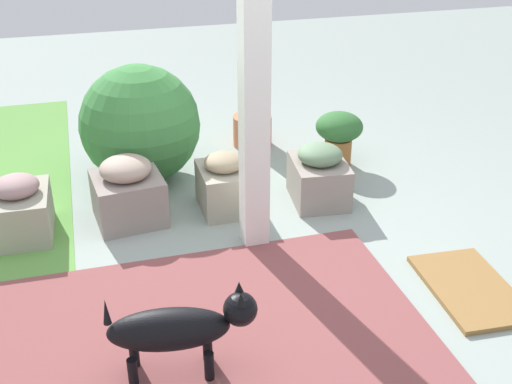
{
  "coord_description": "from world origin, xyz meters",
  "views": [
    {
      "loc": [
        -3.02,
        0.82,
        2.09
      ],
      "look_at": [
        0.21,
        -0.09,
        0.34
      ],
      "focal_mm": 44.75,
      "sensor_mm": 36.0,
      "label": 1
    }
  ],
  "objects": [
    {
      "name": "ground_plane",
      "position": [
        0.0,
        0.0,
        0.0
      ],
      "size": [
        12.0,
        12.0,
        0.0
      ],
      "primitive_type": "plane",
      "color": "gray"
    },
    {
      "name": "brick_path",
      "position": [
        -0.75,
        0.5,
        0.01
      ],
      "size": [
        1.8,
        2.4,
        0.02
      ],
      "primitive_type": "cube",
      "color": "brown",
      "rests_on": "ground"
    },
    {
      "name": "porch_pillar",
      "position": [
        0.21,
        -0.08,
        1.03
      ],
      "size": [
        0.15,
        0.15,
        2.07
      ],
      "primitive_type": "cube",
      "color": "white",
      "rests_on": "ground"
    },
    {
      "name": "stone_planter_nearest",
      "position": [
        0.61,
        -0.65,
        0.19
      ],
      "size": [
        0.48,
        0.4,
        0.41
      ],
      "color": "gray",
      "rests_on": "ground"
    },
    {
      "name": "stone_planter_near",
      "position": [
        0.67,
        0.0,
        0.18
      ],
      "size": [
        0.41,
        0.33,
        0.4
      ],
      "color": "#9C9682",
      "rests_on": "ground"
    },
    {
      "name": "stone_planter_mid",
      "position": [
        0.69,
        0.63,
        0.2
      ],
      "size": [
        0.47,
        0.47,
        0.44
      ],
      "color": "gray",
      "rests_on": "ground"
    },
    {
      "name": "stone_planter_far",
      "position": [
        0.68,
        1.3,
        0.18
      ],
      "size": [
        0.47,
        0.37,
        0.4
      ],
      "color": "gray",
      "rests_on": "ground"
    },
    {
      "name": "round_shrub",
      "position": [
        1.27,
        0.47,
        0.43
      ],
      "size": [
        0.85,
        0.85,
        0.85
      ],
      "primitive_type": "sphere",
      "color": "#387A3A",
      "rests_on": "ground"
    },
    {
      "name": "terracotta_pot_tall",
      "position": [
        1.67,
        -0.47,
        0.25
      ],
      "size": [
        0.32,
        0.32,
        0.7
      ],
      "color": "#CB6C49",
      "rests_on": "ground"
    },
    {
      "name": "terracotta_pot_broad",
      "position": [
        1.12,
        -1.0,
        0.26
      ],
      "size": [
        0.36,
        0.36,
        0.42
      ],
      "color": "#9C602F",
      "rests_on": "ground"
    },
    {
      "name": "dog",
      "position": [
        -0.81,
        0.55,
        0.27
      ],
      "size": [
        0.26,
        0.67,
        0.46
      ],
      "color": "black",
      "rests_on": "ground"
    },
    {
      "name": "doormat",
      "position": [
        -0.6,
        -1.08,
        0.01
      ],
      "size": [
        0.72,
        0.47,
        0.03
      ],
      "primitive_type": "cube",
      "rotation": [
        0.0,
        0.0,
        -0.06
      ],
      "color": "olive",
      "rests_on": "ground"
    }
  ]
}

